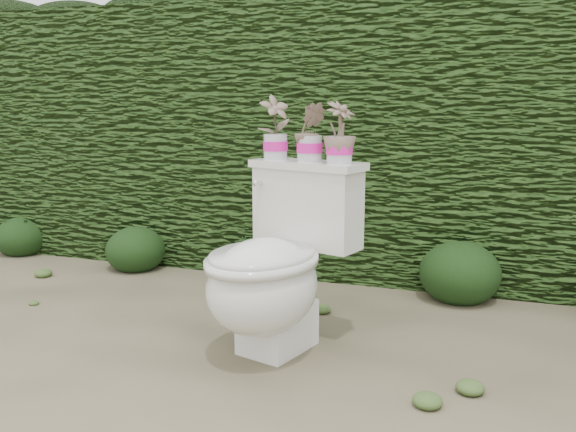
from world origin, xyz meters
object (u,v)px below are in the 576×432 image
(toilet, at_px, (275,268))
(potted_plant_right, at_px, (340,134))
(potted_plant_center, at_px, (310,134))
(potted_plant_left, at_px, (275,129))

(toilet, xyz_separation_m, potted_plant_right, (0.22, 0.19, 0.54))
(potted_plant_right, bearing_deg, potted_plant_center, 102.21)
(potted_plant_center, relative_size, potted_plant_right, 0.97)
(potted_plant_center, bearing_deg, potted_plant_right, -30.24)
(potted_plant_left, relative_size, potted_plant_center, 1.15)
(potted_plant_left, xyz_separation_m, potted_plant_center, (0.17, -0.05, -0.02))
(potted_plant_left, xyz_separation_m, potted_plant_right, (0.31, -0.09, -0.01))
(toilet, relative_size, potted_plant_left, 2.91)
(toilet, height_order, potted_plant_right, potted_plant_right)
(toilet, bearing_deg, potted_plant_center, 87.51)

